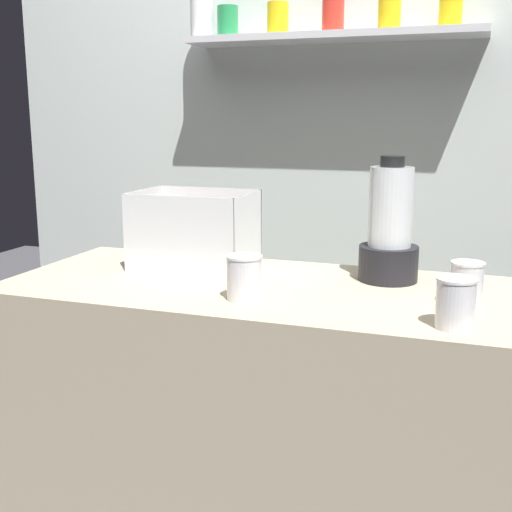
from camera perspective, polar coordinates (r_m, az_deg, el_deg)
The scene contains 7 objects.
counter at distance 1.99m, azimuth -0.00°, elevation -15.08°, with size 1.40×0.64×0.90m, color tan.
back_wall_unit at distance 2.51m, azimuth 5.83°, elevation 9.85°, with size 2.60×0.24×2.50m.
carrot_display_bin at distance 2.02m, azimuth -5.27°, elevation 1.07°, with size 0.35×0.24×0.24m.
blender_pitcher at distance 1.88m, azimuth 11.53°, elevation 2.04°, with size 0.17×0.17×0.35m.
juice_cup_carrot_far_left at distance 1.66m, azimuth -1.03°, elevation -2.06°, with size 0.09×0.09×0.12m.
juice_cup_mango_left at distance 1.51m, azimuth 16.94°, elevation -4.22°, with size 0.09×0.09×0.11m.
juice_cup_mango_middle at distance 1.69m, azimuth 17.84°, elevation -2.58°, with size 0.08×0.08×0.11m.
Camera 1 is at (0.58, -1.67, 1.36)m, focal length 46.02 mm.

